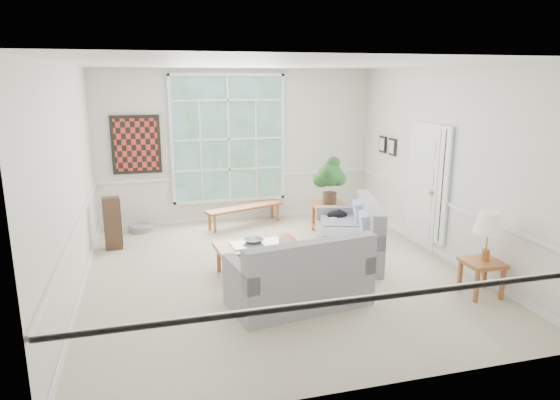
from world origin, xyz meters
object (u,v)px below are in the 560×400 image
at_px(coffee_table, 258,258).
at_px(side_table, 481,278).
at_px(loveseat_front, 299,269).
at_px(end_table, 328,218).
at_px(loveseat_right, 347,230).

height_order(coffee_table, side_table, side_table).
relative_size(loveseat_front, coffee_table, 1.41).
relative_size(loveseat_front, end_table, 2.95).
relative_size(end_table, side_table, 1.22).
bearing_deg(loveseat_front, side_table, -18.46).
relative_size(loveseat_front, side_table, 3.58).
bearing_deg(loveseat_right, coffee_table, -155.07).
bearing_deg(coffee_table, loveseat_front, -80.67).
relative_size(loveseat_right, loveseat_front, 1.01).
bearing_deg(side_table, end_table, 107.98).
distance_m(loveseat_front, side_table, 2.45).
relative_size(loveseat_right, end_table, 2.98).
bearing_deg(loveseat_front, loveseat_right, 38.75).
height_order(loveseat_right, loveseat_front, loveseat_right).
distance_m(loveseat_front, end_table, 3.04).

